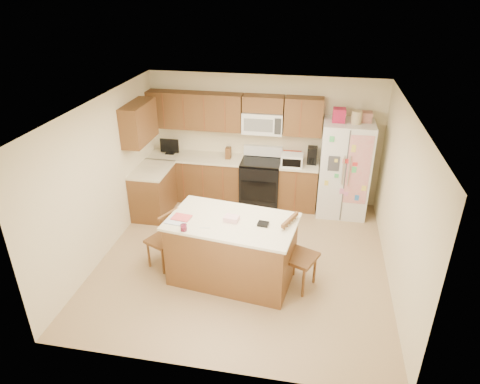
% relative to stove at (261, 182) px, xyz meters
% --- Properties ---
extents(ground, '(4.50, 4.50, 0.00)m').
position_rel_stove_xyz_m(ground, '(0.00, -1.94, -0.47)').
color(ground, tan).
rests_on(ground, ground).
extents(room_shell, '(4.60, 4.60, 2.52)m').
position_rel_stove_xyz_m(room_shell, '(0.00, -1.94, 0.97)').
color(room_shell, beige).
rests_on(room_shell, ground).
extents(cabinetry, '(3.36, 1.56, 2.15)m').
position_rel_stove_xyz_m(cabinetry, '(-0.98, -0.15, 0.44)').
color(cabinetry, brown).
rests_on(cabinetry, ground).
extents(stove, '(0.76, 0.65, 1.13)m').
position_rel_stove_xyz_m(stove, '(0.00, 0.00, 0.00)').
color(stove, black).
rests_on(stove, ground).
extents(refrigerator, '(0.90, 0.79, 2.04)m').
position_rel_stove_xyz_m(refrigerator, '(1.57, -0.06, 0.45)').
color(refrigerator, white).
rests_on(refrigerator, ground).
extents(island, '(1.95, 1.29, 1.09)m').
position_rel_stove_xyz_m(island, '(-0.08, -2.45, 0.03)').
color(island, brown).
rests_on(island, ground).
extents(windsor_chair_left, '(0.55, 0.56, 1.00)m').
position_rel_stove_xyz_m(windsor_chair_left, '(-1.18, -2.34, -0.00)').
color(windsor_chair_left, brown).
rests_on(windsor_chair_left, ground).
extents(windsor_chair_back, '(0.42, 0.41, 0.86)m').
position_rel_stove_xyz_m(windsor_chair_back, '(-0.13, -1.71, -0.07)').
color(windsor_chair_back, brown).
rests_on(windsor_chair_back, ground).
extents(windsor_chair_right, '(0.59, 0.61, 1.09)m').
position_rel_stove_xyz_m(windsor_chair_right, '(0.89, -2.45, 0.04)').
color(windsor_chair_right, brown).
rests_on(windsor_chair_right, ground).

